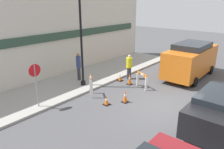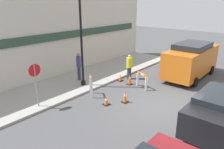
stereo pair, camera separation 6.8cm
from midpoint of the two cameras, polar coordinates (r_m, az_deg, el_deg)
The scene contains 15 objects.
ground_plane at distance 11.04m, azimuth 14.29°, elevation -9.00°, with size 60.00×60.00×0.00m, color #4C4C4F.
sidewalk_slab at distance 14.51m, azimuth -8.43°, elevation -1.49°, with size 18.00×3.55×0.12m.
storefront_facade at distance 15.24m, azimuth -13.65°, elevation 9.64°, with size 18.00×0.22×5.50m.
streetlamp_post at distance 12.68m, azimuth -8.37°, elevation 12.90°, with size 0.44×0.44×5.74m.
stop_sign at distance 10.85m, azimuth -19.51°, elevation -1.01°, with size 0.60×0.06×2.14m.
barricade_0 at distance 13.20m, azimuth 7.65°, elevation -1.35°, with size 0.50×0.93×0.96m.
barricade_1 at distance 12.07m, azimuth -5.65°, elevation -2.87°, with size 0.57×0.64×1.15m.
traffic_cone_0 at distance 11.12m, azimuth -1.62°, elevation -6.86°, with size 0.30×0.30×0.48m.
traffic_cone_1 at distance 14.35m, azimuth 1.96°, elevation -0.84°, with size 0.30×0.30×0.46m.
traffic_cone_2 at distance 11.36m, azimuth 3.29°, elevation -5.74°, with size 0.30×0.30×0.68m.
traffic_cone_3 at distance 13.73m, azimuth 4.47°, elevation -1.18°, with size 0.30×0.30×0.75m.
person_worker at distance 14.56m, azimuth 4.36°, elevation 2.17°, with size 0.51×0.51×1.67m.
person_pedestrian at distance 14.10m, azimuth -8.85°, elevation 2.34°, with size 0.36×0.36×1.78m.
parked_car_1 at distance 9.79m, azimuth 26.39°, elevation -8.24°, with size 4.08×2.00×1.61m.
work_van at distance 15.77m, azimuth 19.80°, elevation 3.91°, with size 5.15×2.14×2.37m.
Camera 1 is at (-9.00, -3.96, 5.04)m, focal length 35.00 mm.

